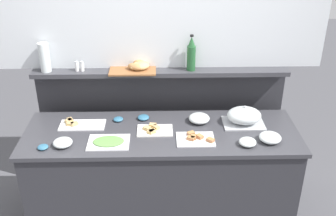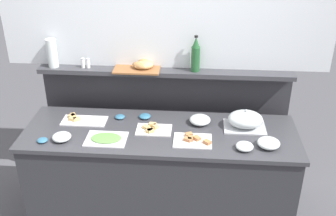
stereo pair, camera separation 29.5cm
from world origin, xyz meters
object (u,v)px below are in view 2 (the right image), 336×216
Objects in this scene: sandwich_platter_front at (153,129)px; wine_bottle_green at (196,55)px; serving_cloche at (245,120)px; bread_basket at (142,65)px; water_carafe at (52,53)px; glass_bowl_small at (200,120)px; glass_bowl_medium at (62,137)px; pepper_shaker at (88,63)px; glass_bowl_large at (245,147)px; sandwich_platter_side at (193,140)px; condiment_bowl_teal at (145,116)px; condiment_bowl_cream at (120,117)px; glass_bowl_extra at (269,143)px; salt_shaker at (83,63)px; condiment_bowl_dark at (42,140)px; cold_cuts_platter at (106,139)px; sandwich_platter_rear at (82,120)px.

wine_bottle_green is at bearing 53.86° from sandwich_platter_front.
sandwich_platter_front is 0.84× the size of serving_cloche.
water_carafe is at bearing -178.82° from bread_basket.
glass_bowl_medium is at bearing -162.16° from glass_bowl_small.
sandwich_platter_front is 0.61m from bread_basket.
pepper_shaker reaches higher than glass_bowl_small.
glass_bowl_small is at bearing -16.84° from pepper_shaker.
glass_bowl_medium is at bearing 179.15° from glass_bowl_large.
glass_bowl_medium is at bearing -176.53° from sandwich_platter_side.
sandwich_platter_side is 1.17× the size of water_carafe.
water_carafe is (-1.26, 0.59, 0.47)m from sandwich_platter_side.
condiment_bowl_teal is 0.45m from bread_basket.
glass_bowl_small is 2.12× the size of condiment_bowl_cream.
sandwich_platter_side is at bearing -31.73° from pepper_shaker.
salt_shaker is (-1.56, 0.62, 0.36)m from glass_bowl_extra.
sandwich_platter_front is at bearing 15.95° from condiment_bowl_dark.
glass_bowl_extra is 1.98m from water_carafe.
serving_cloche reaches higher than sandwich_platter_side.
wine_bottle_green is (-0.39, 0.67, 0.47)m from glass_bowl_large.
bread_basket is (-0.47, 0.60, 0.37)m from sandwich_platter_side.
glass_bowl_extra is 1.74× the size of condiment_bowl_teal.
cold_cuts_platter is at bearing -46.78° from water_carafe.
bread_basket is at bearing 1.95° from pepper_shaker.
condiment_bowl_dark is (-0.22, -0.35, 0.00)m from sandwich_platter_rear.
serving_cloche reaches higher than condiment_bowl_cream.
sandwich_platter_side is 0.40m from glass_bowl_large.
glass_bowl_extra is at bearing -31.33° from glass_bowl_small.
sandwich_platter_side is 0.74× the size of bread_basket.
serving_cloche is 4.08× the size of condiment_bowl_cream.
condiment_bowl_teal is at bearing 9.92° from sandwich_platter_rear.
glass_bowl_large is (1.34, -0.33, 0.01)m from sandwich_platter_rear.
salt_shaker is (-0.31, 0.61, 0.38)m from cold_cuts_platter.
glass_bowl_large reaches higher than condiment_bowl_dark.
condiment_bowl_cream is at bearing -174.31° from condiment_bowl_teal.
pepper_shaker reaches higher than condiment_bowl_teal.
sandwich_platter_rear is 1.55m from glass_bowl_extra.
sandwich_platter_side is 3.41× the size of pepper_shaker.
wine_bottle_green reaches higher than cold_cuts_platter.
glass_bowl_extra is at bearing -60.70° from serving_cloche.
cold_cuts_platter is at bearing -124.85° from condiment_bowl_teal.
condiment_bowl_dark is 1.43m from wine_bottle_green.
pepper_shaker is at bearing 153.40° from glass_bowl_large.
glass_bowl_medium is at bearing -168.12° from serving_cloche.
sandwich_platter_side is at bearing -51.87° from bread_basket.
glass_bowl_extra is 1.06m from condiment_bowl_teal.
sandwich_platter_side is 0.49m from serving_cloche.
glass_bowl_small reaches higher than sandwich_platter_front.
sandwich_platter_rear is 1.38m from glass_bowl_large.
glass_bowl_small reaches higher than sandwich_platter_rear.
glass_bowl_medium is (-1.41, 0.02, 0.00)m from glass_bowl_large.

